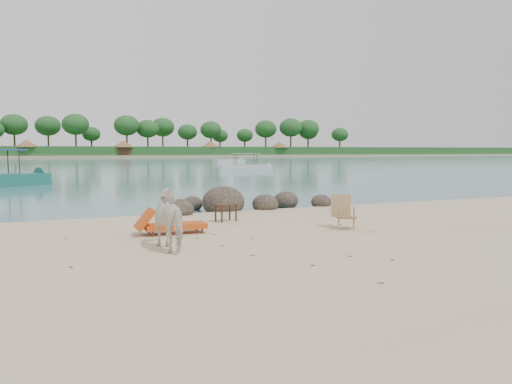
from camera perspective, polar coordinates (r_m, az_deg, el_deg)
water at (r=99.58m, az=-20.67°, el=3.30°), size 400.00×400.00×0.00m
far_shore at (r=179.52m, az=-21.95°, el=3.78°), size 420.00×90.00×1.40m
far_scenery at (r=146.23m, az=-21.62°, el=4.88°), size 420.00×18.00×9.50m
boulders at (r=17.28m, az=-2.16°, el=-1.35°), size 6.20×2.70×1.08m
cow at (r=10.34m, az=-9.40°, el=-3.20°), size 0.86×1.54×1.24m
side_table at (r=14.17m, az=-3.47°, el=-2.50°), size 0.71×0.56×0.50m
lounge_chair at (r=12.27m, az=-9.20°, el=-3.56°), size 1.85×0.69×0.55m
deck_chair at (r=13.01m, az=10.30°, el=-2.41°), size 0.80×0.81×0.86m
boat_mid at (r=51.32m, az=-1.23°, el=4.13°), size 6.13×2.41×2.92m
boat_far at (r=81.00m, az=-3.06°, el=3.59°), size 6.45×3.13×0.73m
dead_leaves at (r=11.44m, az=1.53°, el=-5.48°), size 7.15×7.11×0.00m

